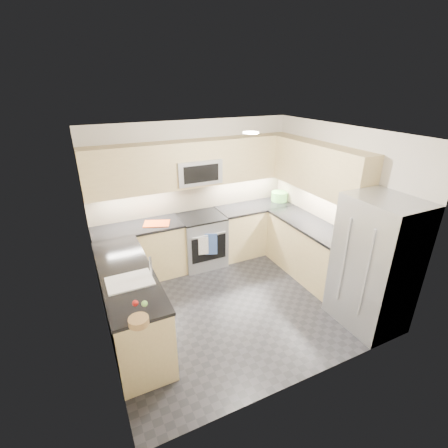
% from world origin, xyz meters
% --- Properties ---
extents(floor, '(3.60, 3.20, 0.00)m').
position_xyz_m(floor, '(0.00, 0.00, 0.00)').
color(floor, black).
rests_on(floor, ground).
extents(ceiling, '(3.60, 3.20, 0.02)m').
position_xyz_m(ceiling, '(0.00, 0.00, 2.50)').
color(ceiling, beige).
rests_on(ceiling, wall_back).
extents(wall_back, '(3.60, 0.02, 2.50)m').
position_xyz_m(wall_back, '(0.00, 1.60, 1.25)').
color(wall_back, beige).
rests_on(wall_back, floor).
extents(wall_front, '(3.60, 0.02, 2.50)m').
position_xyz_m(wall_front, '(0.00, -1.60, 1.25)').
color(wall_front, beige).
rests_on(wall_front, floor).
extents(wall_left, '(0.02, 3.20, 2.50)m').
position_xyz_m(wall_left, '(-1.80, 0.00, 1.25)').
color(wall_left, beige).
rests_on(wall_left, floor).
extents(wall_right, '(0.02, 3.20, 2.50)m').
position_xyz_m(wall_right, '(1.80, 0.00, 1.25)').
color(wall_right, beige).
rests_on(wall_right, floor).
extents(base_cab_back_left, '(1.42, 0.60, 0.90)m').
position_xyz_m(base_cab_back_left, '(-1.09, 1.30, 0.45)').
color(base_cab_back_left, '#D5BE80').
rests_on(base_cab_back_left, floor).
extents(base_cab_back_right, '(1.42, 0.60, 0.90)m').
position_xyz_m(base_cab_back_right, '(1.09, 1.30, 0.45)').
color(base_cab_back_right, '#D5BE80').
rests_on(base_cab_back_right, floor).
extents(base_cab_right, '(0.60, 1.70, 0.90)m').
position_xyz_m(base_cab_right, '(1.50, 0.15, 0.45)').
color(base_cab_right, '#D5BE80').
rests_on(base_cab_right, floor).
extents(base_cab_peninsula, '(0.60, 2.00, 0.90)m').
position_xyz_m(base_cab_peninsula, '(-1.50, 0.00, 0.45)').
color(base_cab_peninsula, '#D5BE80').
rests_on(base_cab_peninsula, floor).
extents(countertop_back_left, '(1.42, 0.63, 0.04)m').
position_xyz_m(countertop_back_left, '(-1.09, 1.30, 0.92)').
color(countertop_back_left, black).
rests_on(countertop_back_left, base_cab_back_left).
extents(countertop_back_right, '(1.42, 0.63, 0.04)m').
position_xyz_m(countertop_back_right, '(1.09, 1.30, 0.92)').
color(countertop_back_right, black).
rests_on(countertop_back_right, base_cab_back_right).
extents(countertop_right, '(0.63, 1.70, 0.04)m').
position_xyz_m(countertop_right, '(1.50, 0.15, 0.92)').
color(countertop_right, black).
rests_on(countertop_right, base_cab_right).
extents(countertop_peninsula, '(0.63, 2.00, 0.04)m').
position_xyz_m(countertop_peninsula, '(-1.50, 0.00, 0.92)').
color(countertop_peninsula, black).
rests_on(countertop_peninsula, base_cab_peninsula).
extents(upper_cab_back, '(3.60, 0.35, 0.75)m').
position_xyz_m(upper_cab_back, '(0.00, 1.43, 1.83)').
color(upper_cab_back, '#D5BE80').
rests_on(upper_cab_back, wall_back).
extents(upper_cab_right, '(0.35, 1.95, 0.75)m').
position_xyz_m(upper_cab_right, '(1.62, 0.28, 1.83)').
color(upper_cab_right, '#D5BE80').
rests_on(upper_cab_right, wall_right).
extents(backsplash_back, '(3.60, 0.01, 0.51)m').
position_xyz_m(backsplash_back, '(0.00, 1.60, 1.20)').
color(backsplash_back, '#C5B18E').
rests_on(backsplash_back, wall_back).
extents(backsplash_right, '(0.01, 2.30, 0.51)m').
position_xyz_m(backsplash_right, '(1.80, 0.45, 1.20)').
color(backsplash_right, '#C5B18E').
rests_on(backsplash_right, wall_right).
extents(gas_range, '(0.76, 0.65, 0.91)m').
position_xyz_m(gas_range, '(0.00, 1.28, 0.46)').
color(gas_range, '#96989D').
rests_on(gas_range, floor).
extents(range_cooktop, '(0.76, 0.65, 0.03)m').
position_xyz_m(range_cooktop, '(0.00, 1.28, 0.92)').
color(range_cooktop, black).
rests_on(range_cooktop, gas_range).
extents(oven_door_glass, '(0.62, 0.02, 0.45)m').
position_xyz_m(oven_door_glass, '(0.00, 0.95, 0.45)').
color(oven_door_glass, black).
rests_on(oven_door_glass, gas_range).
extents(oven_handle, '(0.60, 0.02, 0.02)m').
position_xyz_m(oven_handle, '(0.00, 0.93, 0.72)').
color(oven_handle, '#B2B5BA').
rests_on(oven_handle, gas_range).
extents(microwave, '(0.76, 0.40, 0.40)m').
position_xyz_m(microwave, '(0.00, 1.40, 1.70)').
color(microwave, '#A8AAB0').
rests_on(microwave, upper_cab_back).
extents(microwave_door, '(0.60, 0.01, 0.28)m').
position_xyz_m(microwave_door, '(0.00, 1.20, 1.70)').
color(microwave_door, black).
rests_on(microwave_door, microwave).
extents(refrigerator, '(0.70, 0.90, 1.80)m').
position_xyz_m(refrigerator, '(1.45, -1.15, 0.90)').
color(refrigerator, '#A1A4A9').
rests_on(refrigerator, floor).
extents(fridge_handle_left, '(0.02, 0.02, 1.20)m').
position_xyz_m(fridge_handle_left, '(1.08, -1.33, 0.95)').
color(fridge_handle_left, '#B2B5BA').
rests_on(fridge_handle_left, refrigerator).
extents(fridge_handle_right, '(0.02, 0.02, 1.20)m').
position_xyz_m(fridge_handle_right, '(1.08, -0.97, 0.95)').
color(fridge_handle_right, '#B2B5BA').
rests_on(fridge_handle_right, refrigerator).
extents(sink_basin, '(0.52, 0.38, 0.16)m').
position_xyz_m(sink_basin, '(-1.50, -0.25, 0.88)').
color(sink_basin, white).
rests_on(sink_basin, base_cab_peninsula).
extents(faucet, '(0.03, 0.03, 0.28)m').
position_xyz_m(faucet, '(-1.24, -0.25, 1.08)').
color(faucet, silver).
rests_on(faucet, countertop_peninsula).
extents(utensil_bowl, '(0.41, 0.41, 0.18)m').
position_xyz_m(utensil_bowl, '(1.66, 1.33, 1.03)').
color(utensil_bowl, '#5DAF4B').
rests_on(utensil_bowl, countertop_back_right).
extents(cutting_board, '(0.49, 0.42, 0.01)m').
position_xyz_m(cutting_board, '(-0.78, 1.26, 0.95)').
color(cutting_board, '#CF4513').
rests_on(cutting_board, countertop_back_left).
extents(fruit_basket, '(0.20, 0.20, 0.07)m').
position_xyz_m(fruit_basket, '(-1.56, -1.01, 0.98)').
color(fruit_basket, '#A67E4D').
rests_on(fruit_basket, countertop_peninsula).
extents(fruit_apple, '(0.06, 0.06, 0.06)m').
position_xyz_m(fruit_apple, '(-1.54, -0.83, 1.05)').
color(fruit_apple, '#A81613').
rests_on(fruit_apple, fruit_basket).
extents(fruit_pear, '(0.06, 0.06, 0.06)m').
position_xyz_m(fruit_pear, '(-1.46, -0.88, 1.05)').
color(fruit_pear, '#74BD51').
rests_on(fruit_pear, fruit_basket).
extents(dish_towel_check, '(0.17, 0.05, 0.32)m').
position_xyz_m(dish_towel_check, '(-0.12, 0.91, 0.55)').
color(dish_towel_check, white).
rests_on(dish_towel_check, oven_handle).
extents(dish_towel_blue, '(0.20, 0.09, 0.39)m').
position_xyz_m(dish_towel_blue, '(0.02, 0.91, 0.55)').
color(dish_towel_blue, '#355193').
rests_on(dish_towel_blue, oven_handle).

